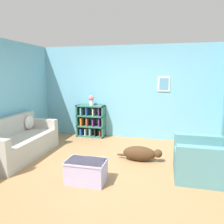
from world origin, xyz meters
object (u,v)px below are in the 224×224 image
(couch, at_px, (18,143))
(bookshelf, at_px, (91,121))
(coffee_table, at_px, (86,171))
(vase, at_px, (91,100))
(recliner_chair, at_px, (210,158))
(dog, at_px, (141,153))

(couch, relative_size, bookshelf, 2.06)
(coffee_table, xyz_separation_m, vase, (-0.81, 2.64, 0.88))
(bookshelf, xyz_separation_m, vase, (0.03, -0.02, 0.64))
(vase, bearing_deg, recliner_chair, -34.56)
(couch, bearing_deg, coffee_table, -21.57)
(couch, xyz_separation_m, coffee_table, (1.86, -0.73, -0.12))
(coffee_table, bearing_deg, vase, 107.05)
(couch, height_order, bookshelf, bookshelf)
(coffee_table, bearing_deg, couch, 158.43)
(recliner_chair, bearing_deg, vase, 145.44)
(vase, bearing_deg, dog, -42.96)
(couch, distance_m, bookshelf, 2.18)
(dog, bearing_deg, coffee_table, -124.64)
(couch, distance_m, coffee_table, 2.00)
(couch, xyz_separation_m, dog, (2.65, 0.41, -0.16))
(dog, bearing_deg, bookshelf, 137.26)
(bookshelf, relative_size, recliner_chair, 0.86)
(coffee_table, height_order, dog, coffee_table)
(coffee_table, xyz_separation_m, dog, (0.79, 1.15, -0.05))
(recliner_chair, relative_size, dog, 1.11)
(coffee_table, distance_m, dog, 1.39)
(dog, relative_size, vase, 3.39)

